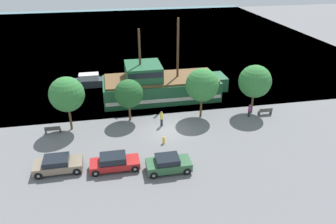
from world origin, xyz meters
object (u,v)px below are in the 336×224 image
Objects in this scene: parked_car_curb_rear at (168,164)px; pedestrian_walking_far at (249,111)px; fire_hydrant at (164,140)px; bench_promenade_east at (53,130)px; pirate_ship at (160,85)px; parked_car_curb_mid at (58,164)px; moored_boat_dockside at (92,81)px; bench_promenade_west at (265,111)px; pedestrian_walking_near at (162,119)px; parked_car_curb_front at (114,162)px.

parked_car_curb_rear is 14.11m from pedestrian_walking_far.
pedestrian_walking_far reaches higher than fire_hydrant.
bench_promenade_east is 1.03× the size of pedestrian_walking_far.
pirate_ship is 10.03× the size of bench_promenade_east.
parked_car_curb_mid is at bearing -164.48° from fire_hydrant.
moored_boat_dockside reaches higher than pedestrian_walking_far.
fire_hydrant is at bearing -162.64° from bench_promenade_west.
pirate_ship reaches higher than bench_promenade_west.
pedestrian_walking_near is at bearing 31.79° from parked_car_curb_mid.
parked_car_curb_mid is (-4.86, 0.65, -0.02)m from parked_car_curb_front.
moored_boat_dockside is at bearing 73.17° from bench_promenade_east.
bench_promenade_east is 0.98× the size of bench_promenade_west.
pirate_ship is 3.70× the size of parked_car_curb_front.
moored_boat_dockside is 15.70m from pedestrian_walking_near.
bench_promenade_east is at bearing 177.17° from pedestrian_walking_near.
moored_boat_dockside reaches higher than parked_car_curb_front.
parked_car_curb_rear reaches higher than parked_car_curb_mid.
moored_boat_dockside is (-8.75, 6.01, -1.05)m from pirate_ship.
pedestrian_walking_near is 10.40m from pedestrian_walking_far.
pirate_ship is at bearing 81.94° from pedestrian_walking_near.
parked_car_curb_mid is 2.53× the size of bench_promenade_west.
pedestrian_walking_far reaches higher than bench_promenade_east.
pirate_ship reaches higher than moored_boat_dockside.
pedestrian_walking_near is at bearing -178.63° from pedestrian_walking_far.
parked_car_curb_rear is at bearing -72.80° from moored_boat_dockside.
bench_promenade_east is (-12.72, -7.12, -1.31)m from pirate_ship.
pirate_ship is 2.34× the size of moored_boat_dockside.
parked_car_curb_rear is at bearing -39.36° from bench_promenade_east.
pedestrian_walking_near is (11.63, -0.57, 0.47)m from bench_promenade_east.
fire_hydrant is 0.47× the size of bench_promenade_west.
fire_hydrant is (-1.53, -11.36, -1.33)m from pirate_ship.
pirate_ship is 10.31× the size of pedestrian_walking_far.
parked_car_curb_rear is (6.80, -21.96, 0.05)m from moored_boat_dockside.
moored_boat_dockside is 9.00× the size of fire_hydrant.
pedestrian_walking_near reaches higher than pedestrian_walking_far.
pirate_ship is at bearing 147.38° from bench_promenade_west.
parked_car_curb_mid is (-11.44, -14.11, -1.04)m from pirate_ship.
moored_boat_dockside is at bearing 119.21° from pedestrian_walking_near.
moored_boat_dockside reaches higher than parked_car_curb_rear.
parked_car_curb_rear is at bearing -96.97° from pirate_ship.
pedestrian_walking_far reaches higher than parked_car_curb_mid.
parked_car_curb_rear is at bearing -147.11° from bench_promenade_west.
pirate_ship reaches higher than pedestrian_walking_near.
moored_boat_dockside is 24.17m from bench_promenade_west.
bench_promenade_west is (18.00, 7.45, -0.28)m from parked_car_curb_front.
parked_car_curb_rear is 2.38× the size of bench_promenade_west.
pedestrian_walking_near reaches higher than bench_promenade_west.
parked_car_curb_front reaches higher than bench_promenade_west.
bench_promenade_east and bench_promenade_west have the same top height.
bench_promenade_east is at bearing 159.26° from fire_hydrant.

